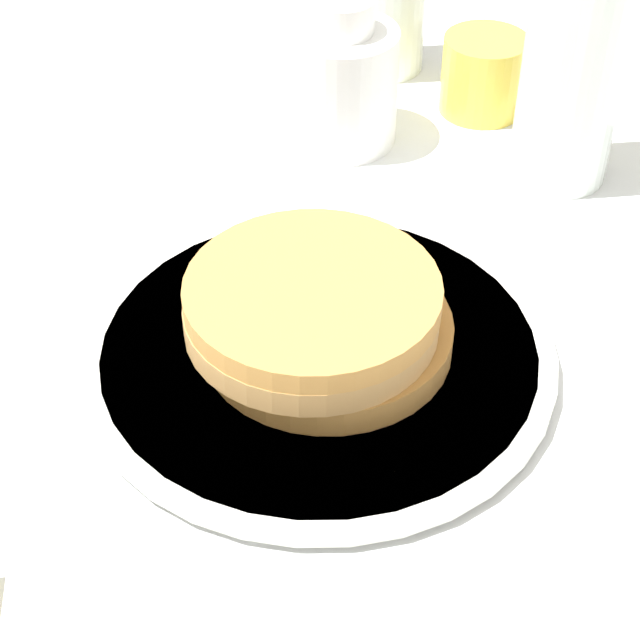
# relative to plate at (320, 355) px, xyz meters

# --- Properties ---
(ground_plane) EXTENTS (4.00, 4.00, 0.00)m
(ground_plane) POSITION_rel_plate_xyz_m (0.02, 0.00, -0.01)
(ground_plane) COLOR white
(plate) EXTENTS (0.26, 0.26, 0.01)m
(plate) POSITION_rel_plate_xyz_m (0.00, 0.00, 0.00)
(plate) COLOR silver
(plate) RESTS_ON ground_plane
(pancake_stack) EXTENTS (0.15, 0.14, 0.05)m
(pancake_stack) POSITION_rel_plate_xyz_m (-0.00, 0.01, 0.03)
(pancake_stack) COLOR #B47D3C
(pancake_stack) RESTS_ON plate
(juice_glass) EXTENTS (0.06, 0.06, 0.06)m
(juice_glass) POSITION_rel_plate_xyz_m (0.20, 0.23, 0.02)
(juice_glass) COLOR yellow
(juice_glass) RESTS_ON ground_plane
(cream_jug) EXTENTS (0.08, 0.08, 0.11)m
(cream_jug) POSITION_rel_plate_xyz_m (0.09, 0.22, 0.04)
(cream_jug) COLOR white
(cream_jug) RESTS_ON ground_plane
(water_bottle_near) EXTENTS (0.07, 0.07, 0.22)m
(water_bottle_near) POSITION_rel_plate_xyz_m (0.22, 0.13, 0.09)
(water_bottle_near) COLOR silver
(water_bottle_near) RESTS_ON ground_plane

